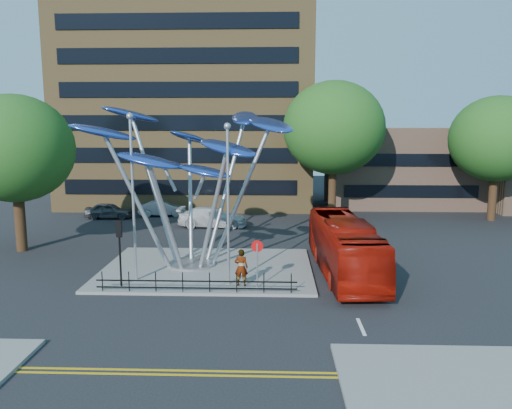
{
  "coord_description": "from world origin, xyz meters",
  "views": [
    {
      "loc": [
        2.8,
        -21.9,
        8.38
      ],
      "look_at": [
        1.89,
        4.0,
        4.19
      ],
      "focal_mm": 35.0,
      "sensor_mm": 36.0,
      "label": 1
    }
  ],
  "objects_px": {
    "traffic_light_island": "(119,239)",
    "parked_car_right": "(212,217)",
    "no_entry_sign_island": "(257,256)",
    "red_bus": "(344,246)",
    "street_lamp_left": "(132,183)",
    "pedestrian": "(241,267)",
    "street_lamp_right": "(228,190)",
    "leaf_sculpture": "(189,151)",
    "parked_car_left": "(109,211)",
    "tree_left": "(15,149)",
    "tree_far": "(497,139)",
    "tree_right": "(334,128)",
    "parked_car_mid": "(162,208)"
  },
  "relations": [
    {
      "from": "street_lamp_left",
      "to": "tree_far",
      "type": "bearing_deg",
      "value": 34.92
    },
    {
      "from": "tree_right",
      "to": "leaf_sculpture",
      "type": "height_order",
      "value": "tree_right"
    },
    {
      "from": "leaf_sculpture",
      "to": "pedestrian",
      "type": "height_order",
      "value": "leaf_sculpture"
    },
    {
      "from": "street_lamp_left",
      "to": "street_lamp_right",
      "type": "xyz_separation_m",
      "value": [
        5.0,
        -0.5,
        -0.26
      ]
    },
    {
      "from": "street_lamp_left",
      "to": "street_lamp_right",
      "type": "relative_size",
      "value": 1.06
    },
    {
      "from": "tree_left",
      "to": "tree_far",
      "type": "relative_size",
      "value": 0.95
    },
    {
      "from": "traffic_light_island",
      "to": "red_bus",
      "type": "relative_size",
      "value": 0.31
    },
    {
      "from": "street_lamp_left",
      "to": "pedestrian",
      "type": "distance_m",
      "value": 7.12
    },
    {
      "from": "tree_right",
      "to": "street_lamp_right",
      "type": "height_order",
      "value": "tree_right"
    },
    {
      "from": "traffic_light_island",
      "to": "no_entry_sign_island",
      "type": "height_order",
      "value": "traffic_light_island"
    },
    {
      "from": "tree_left",
      "to": "red_bus",
      "type": "distance_m",
      "value": 21.9
    },
    {
      "from": "street_lamp_right",
      "to": "no_entry_sign_island",
      "type": "height_order",
      "value": "street_lamp_right"
    },
    {
      "from": "red_bus",
      "to": "street_lamp_left",
      "type": "bearing_deg",
      "value": -172.21
    },
    {
      "from": "street_lamp_right",
      "to": "no_entry_sign_island",
      "type": "distance_m",
      "value": 3.64
    },
    {
      "from": "tree_right",
      "to": "parked_car_right",
      "type": "relative_size",
      "value": 2.15
    },
    {
      "from": "traffic_light_island",
      "to": "no_entry_sign_island",
      "type": "distance_m",
      "value": 7.05
    },
    {
      "from": "traffic_light_island",
      "to": "red_bus",
      "type": "distance_m",
      "value": 12.27
    },
    {
      "from": "traffic_light_island",
      "to": "parked_car_right",
      "type": "xyz_separation_m",
      "value": [
        2.79,
        15.74,
        -1.8
      ]
    },
    {
      "from": "red_bus",
      "to": "street_lamp_right",
      "type": "bearing_deg",
      "value": -160.22
    },
    {
      "from": "no_entry_sign_island",
      "to": "tree_right",
      "type": "bearing_deg",
      "value": 72.88
    },
    {
      "from": "pedestrian",
      "to": "parked_car_mid",
      "type": "relative_size",
      "value": 0.45
    },
    {
      "from": "red_bus",
      "to": "pedestrian",
      "type": "height_order",
      "value": "red_bus"
    },
    {
      "from": "parked_car_right",
      "to": "parked_car_mid",
      "type": "bearing_deg",
      "value": 49.05
    },
    {
      "from": "street_lamp_left",
      "to": "parked_car_mid",
      "type": "distance_m",
      "value": 20.26
    },
    {
      "from": "no_entry_sign_island",
      "to": "street_lamp_left",
      "type": "bearing_deg",
      "value": 171.39
    },
    {
      "from": "street_lamp_left",
      "to": "no_entry_sign_island",
      "type": "xyz_separation_m",
      "value": [
        6.5,
        -0.98,
        -3.54
      ]
    },
    {
      "from": "no_entry_sign_island",
      "to": "pedestrian",
      "type": "relative_size",
      "value": 1.28
    },
    {
      "from": "tree_left",
      "to": "tree_far",
      "type": "height_order",
      "value": "tree_far"
    },
    {
      "from": "tree_far",
      "to": "red_bus",
      "type": "height_order",
      "value": "tree_far"
    },
    {
      "from": "tree_far",
      "to": "parked_car_left",
      "type": "height_order",
      "value": "tree_far"
    },
    {
      "from": "street_lamp_left",
      "to": "parked_car_left",
      "type": "height_order",
      "value": "street_lamp_left"
    },
    {
      "from": "street_lamp_right",
      "to": "red_bus",
      "type": "xyz_separation_m",
      "value": [
        6.31,
        2.64,
        -3.53
      ]
    },
    {
      "from": "street_lamp_left",
      "to": "traffic_light_island",
      "type": "height_order",
      "value": "street_lamp_left"
    },
    {
      "from": "street_lamp_left",
      "to": "traffic_light_island",
      "type": "xyz_separation_m",
      "value": [
        -0.5,
        -1.0,
        -2.74
      ]
    },
    {
      "from": "street_lamp_left",
      "to": "parked_car_left",
      "type": "bearing_deg",
      "value": 112.29
    },
    {
      "from": "tree_far",
      "to": "parked_car_mid",
      "type": "height_order",
      "value": "tree_far"
    },
    {
      "from": "street_lamp_right",
      "to": "red_bus",
      "type": "relative_size",
      "value": 0.74
    },
    {
      "from": "leaf_sculpture",
      "to": "red_bus",
      "type": "height_order",
      "value": "leaf_sculpture"
    },
    {
      "from": "tree_left",
      "to": "street_lamp_right",
      "type": "relative_size",
      "value": 1.24
    },
    {
      "from": "leaf_sculpture",
      "to": "street_lamp_right",
      "type": "height_order",
      "value": "leaf_sculpture"
    },
    {
      "from": "pedestrian",
      "to": "parked_car_right",
      "type": "relative_size",
      "value": 0.34
    },
    {
      "from": "tree_far",
      "to": "parked_car_right",
      "type": "bearing_deg",
      "value": -171.17
    },
    {
      "from": "red_bus",
      "to": "parked_car_right",
      "type": "bearing_deg",
      "value": 122.65
    },
    {
      "from": "street_lamp_right",
      "to": "no_entry_sign_island",
      "type": "bearing_deg",
      "value": -17.87
    },
    {
      "from": "street_lamp_right",
      "to": "parked_car_right",
      "type": "bearing_deg",
      "value": 100.07
    },
    {
      "from": "leaf_sculpture",
      "to": "no_entry_sign_island",
      "type": "height_order",
      "value": "leaf_sculpture"
    },
    {
      "from": "parked_car_right",
      "to": "street_lamp_left",
      "type": "bearing_deg",
      "value": 172.62
    },
    {
      "from": "leaf_sculpture",
      "to": "parked_car_left",
      "type": "bearing_deg",
      "value": 123.45
    },
    {
      "from": "tree_far",
      "to": "street_lamp_left",
      "type": "xyz_separation_m",
      "value": [
        -26.5,
        -18.5,
        -1.75
      ]
    },
    {
      "from": "parked_car_right",
      "to": "red_bus",
      "type": "bearing_deg",
      "value": -142.94
    }
  ]
}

